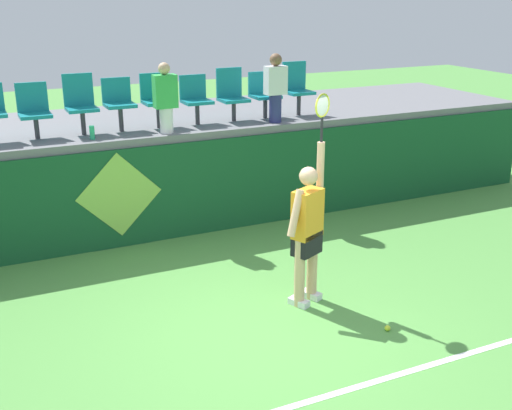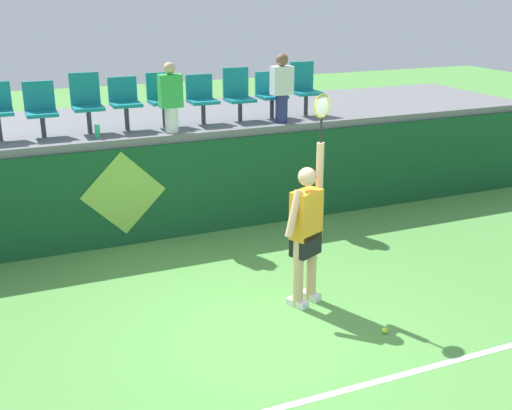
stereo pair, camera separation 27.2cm
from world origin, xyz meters
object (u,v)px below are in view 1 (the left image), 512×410
object	(u,v)px
spectator_1	(165,97)
tennis_player	(307,228)
stadium_chair_8	(297,86)
spectator_0	(276,87)
stadium_chair_7	(263,92)
stadium_chair_4	(156,97)
stadium_chair_2	(80,102)
stadium_chair_6	(232,93)
stadium_chair_1	(34,109)
stadium_chair_5	(195,97)
tennis_ball	(387,328)
water_bottle	(92,133)
stadium_chair_3	(119,101)

from	to	relation	value
spectator_1	tennis_player	bearing A→B (deg)	-75.42
tennis_player	stadium_chair_8	bearing A→B (deg)	63.62
stadium_chair_8	spectator_0	world-z (taller)	spectator_0
stadium_chair_7	stadium_chair_4	bearing A→B (deg)	179.87
spectator_1	stadium_chair_4	bearing A→B (deg)	90.00
stadium_chair_2	stadium_chair_6	bearing A→B (deg)	0.02
stadium_chair_1	stadium_chair_5	world-z (taller)	stadium_chair_1
stadium_chair_7	spectator_0	size ratio (longest dim) A/B	0.69
stadium_chair_5	spectator_0	world-z (taller)	spectator_0
stadium_chair_1	tennis_ball	bearing A→B (deg)	-55.35
water_bottle	spectator_1	size ratio (longest dim) A/B	0.19
stadium_chair_5	spectator_0	size ratio (longest dim) A/B	0.70
stadium_chair_8	water_bottle	bearing A→B (deg)	-172.81
tennis_ball	stadium_chair_8	world-z (taller)	stadium_chair_8
spectator_0	spectator_1	xyz separation A→B (m)	(-1.84, -0.02, -0.04)
tennis_player	stadium_chair_1	size ratio (longest dim) A/B	3.22
stadium_chair_6	stadium_chair_1	bearing A→B (deg)	-179.90
stadium_chair_2	spectator_0	size ratio (longest dim) A/B	0.80
spectator_0	stadium_chair_1	bearing A→B (deg)	173.00
tennis_ball	water_bottle	xyz separation A→B (m)	(-2.37, 4.02, 1.68)
stadium_chair_4	spectator_0	distance (m)	1.90
water_bottle	stadium_chair_3	xyz separation A→B (m)	(0.52, 0.44, 0.35)
water_bottle	stadium_chair_7	xyz separation A→B (m)	(2.95, 0.44, 0.32)
water_bottle	tennis_player	bearing A→B (deg)	-57.84
stadium_chair_1	stadium_chair_2	bearing A→B (deg)	0.41
tennis_player	stadium_chair_3	size ratio (longest dim) A/B	3.22
stadium_chair_8	stadium_chair_3	bearing A→B (deg)	-179.77
stadium_chair_5	stadium_chair_2	bearing A→B (deg)	179.69
tennis_player	water_bottle	world-z (taller)	tennis_player
stadium_chair_8	stadium_chair_2	bearing A→B (deg)	180.00
stadium_chair_2	stadium_chair_5	size ratio (longest dim) A/B	1.15
stadium_chair_1	stadium_chair_3	world-z (taller)	same
stadium_chair_1	stadium_chair_2	xyz separation A→B (m)	(0.66, 0.00, 0.05)
stadium_chair_5	stadium_chair_8	distance (m)	1.84
stadium_chair_1	spectator_0	size ratio (longest dim) A/B	0.72
stadium_chair_4	spectator_1	bearing A→B (deg)	-90.00
tennis_player	stadium_chair_2	xyz separation A→B (m)	(-1.93, 3.45, 1.12)
tennis_ball	water_bottle	world-z (taller)	water_bottle
stadium_chair_1	stadium_chair_8	xyz separation A→B (m)	(4.31, 0.00, 0.06)
stadium_chair_6	stadium_chair_8	xyz separation A→B (m)	(1.21, -0.00, 0.04)
stadium_chair_7	spectator_0	world-z (taller)	spectator_0
stadium_chair_5	stadium_chair_6	size ratio (longest dim) A/B	0.91
stadium_chair_1	stadium_chair_3	size ratio (longest dim) A/B	1.00
spectator_0	stadium_chair_5	bearing A→B (deg)	159.73
stadium_chair_5	stadium_chair_8	size ratio (longest dim) A/B	0.86
tennis_player	stadium_chair_6	bearing A→B (deg)	81.77
stadium_chair_3	stadium_chair_6	distance (m)	1.86
water_bottle	stadium_chair_2	world-z (taller)	stadium_chair_2
tennis_player	stadium_chair_3	bearing A→B (deg)	111.68
stadium_chair_6	stadium_chair_7	xyz separation A→B (m)	(0.57, -0.01, -0.02)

